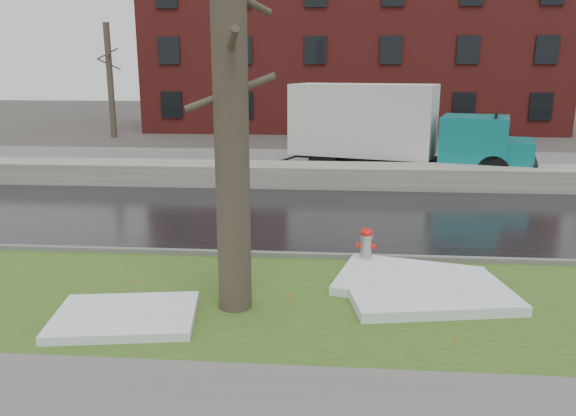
# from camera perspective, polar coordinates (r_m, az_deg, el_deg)

# --- Properties ---
(ground) EXTENTS (120.00, 120.00, 0.00)m
(ground) POSITION_cam_1_polar(r_m,az_deg,el_deg) (11.11, -0.96, -6.84)
(ground) COLOR #47423D
(ground) RESTS_ON ground
(verge) EXTENTS (60.00, 4.50, 0.04)m
(verge) POSITION_cam_1_polar(r_m,az_deg,el_deg) (9.95, -1.69, -9.28)
(verge) COLOR #2C4E1A
(verge) RESTS_ON ground
(road) EXTENTS (60.00, 7.00, 0.03)m
(road) POSITION_cam_1_polar(r_m,az_deg,el_deg) (15.38, 0.70, -0.84)
(road) COLOR black
(road) RESTS_ON ground
(parking_lot) EXTENTS (60.00, 9.00, 0.03)m
(parking_lot) POSITION_cam_1_polar(r_m,az_deg,el_deg) (23.68, 2.17, 4.41)
(parking_lot) COLOR slate
(parking_lot) RESTS_ON ground
(curb) EXTENTS (60.00, 0.15, 0.14)m
(curb) POSITION_cam_1_polar(r_m,az_deg,el_deg) (12.02, -0.49, -4.84)
(curb) COLOR slate
(curb) RESTS_ON ground
(snowbank) EXTENTS (60.00, 1.60, 0.75)m
(snowbank) POSITION_cam_1_polar(r_m,az_deg,el_deg) (19.39, 1.59, 3.35)
(snowbank) COLOR #A7A199
(snowbank) RESTS_ON ground
(brick_building) EXTENTS (26.00, 12.00, 10.00)m
(brick_building) POSITION_cam_1_polar(r_m,az_deg,el_deg) (40.35, 6.35, 15.39)
(brick_building) COLOR maroon
(brick_building) RESTS_ON ground
(bg_tree_left) EXTENTS (1.40, 1.62, 6.50)m
(bg_tree_left) POSITION_cam_1_polar(r_m,az_deg,el_deg) (34.87, -17.63, 12.33)
(bg_tree_left) COLOR brown
(bg_tree_left) RESTS_ON ground
(bg_tree_center) EXTENTS (1.40, 1.62, 6.50)m
(bg_tree_center) POSITION_cam_1_polar(r_m,az_deg,el_deg) (37.01, -6.37, 12.94)
(bg_tree_center) COLOR brown
(bg_tree_center) RESTS_ON ground
(fire_hydrant) EXTENTS (0.41, 0.37, 0.82)m
(fire_hydrant) POSITION_cam_1_polar(r_m,az_deg,el_deg) (11.49, 7.95, -3.74)
(fire_hydrant) COLOR #94969C
(fire_hydrant) RESTS_ON verge
(tree) EXTENTS (1.42, 1.67, 6.90)m
(tree) POSITION_cam_1_polar(r_m,az_deg,el_deg) (8.85, -5.85, 11.10)
(tree) COLOR brown
(tree) RESTS_ON verge
(box_truck) EXTENTS (10.22, 4.65, 3.40)m
(box_truck) POSITION_cam_1_polar(r_m,az_deg,el_deg) (21.67, 10.47, 8.05)
(box_truck) COLOR black
(box_truck) RESTS_ON ground
(worker) EXTENTS (0.68, 0.51, 1.68)m
(worker) POSITION_cam_1_polar(r_m,az_deg,el_deg) (18.95, -6.71, 6.74)
(worker) COLOR black
(worker) RESTS_ON snowbank
(snow_patch_near) EXTENTS (3.02, 2.58, 0.16)m
(snow_patch_near) POSITION_cam_1_polar(r_m,az_deg,el_deg) (10.75, 12.35, -7.21)
(snow_patch_near) COLOR white
(snow_patch_near) RESTS_ON verge
(snow_patch_far) EXTENTS (2.42, 1.92, 0.14)m
(snow_patch_far) POSITION_cam_1_polar(r_m,az_deg,el_deg) (9.47, -16.21, -10.53)
(snow_patch_far) COLOR white
(snow_patch_far) RESTS_ON verge
(snow_patch_side) EXTENTS (3.07, 2.26, 0.18)m
(snow_patch_side) POSITION_cam_1_polar(r_m,az_deg,el_deg) (10.20, 14.14, -8.44)
(snow_patch_side) COLOR white
(snow_patch_side) RESTS_ON verge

